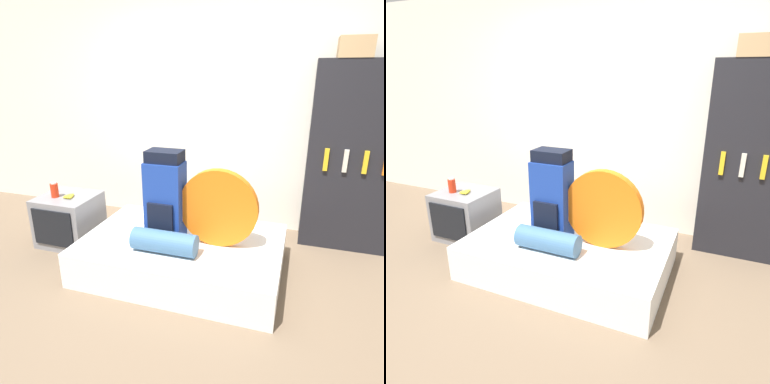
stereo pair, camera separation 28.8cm
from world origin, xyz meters
TOP-DOWN VIEW (x-y plane):
  - ground_plane at (0.00, 0.00)m, footprint 16.00×16.00m
  - wall_back at (0.00, 1.72)m, footprint 8.00×0.05m
  - bed at (0.01, 0.52)m, footprint 1.74×1.18m
  - backpack at (-0.13, 0.48)m, footprint 0.32×0.25m
  - tent_bag at (0.33, 0.51)m, footprint 0.67×0.08m
  - sleeping_roll at (-0.05, 0.24)m, footprint 0.54×0.19m
  - television at (-1.30, 0.67)m, footprint 0.56×0.54m
  - canister at (-1.40, 0.62)m, footprint 0.08×0.08m
  - banana_bunch at (-1.25, 0.65)m, footprint 0.11×0.13m
  - bookshelf at (1.43, 1.51)m, footprint 0.86×0.35m
  - cardboard_box at (1.31, 1.48)m, footprint 0.29×0.27m

SIDE VIEW (x-z plane):
  - ground_plane at x=0.00m, z-range 0.00..0.00m
  - bed at x=0.01m, z-range 0.00..0.32m
  - television at x=-1.30m, z-range 0.00..0.52m
  - sleeping_roll at x=-0.05m, z-range 0.32..0.51m
  - banana_bunch at x=-1.25m, z-range 0.52..0.55m
  - canister at x=-1.40m, z-range 0.51..0.67m
  - tent_bag at x=0.33m, z-range 0.32..0.99m
  - backpack at x=-0.13m, z-range 0.31..1.10m
  - bookshelf at x=1.43m, z-range 0.00..1.84m
  - wall_back at x=0.00m, z-range 0.00..2.60m
  - cardboard_box at x=1.31m, z-range 1.84..2.02m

